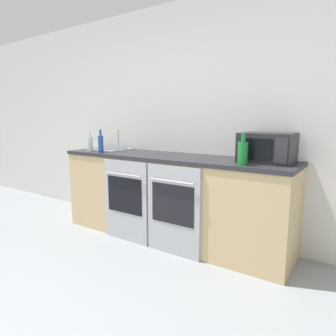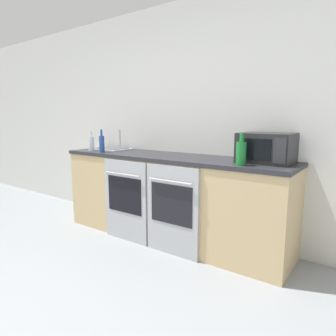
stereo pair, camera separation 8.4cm
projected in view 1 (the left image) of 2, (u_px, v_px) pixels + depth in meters
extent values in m
cube|color=silver|center=(187.00, 121.00, 3.43)|extent=(10.00, 0.06, 2.60)
cube|color=tan|center=(170.00, 199.00, 3.29)|extent=(2.60, 0.61, 0.89)
cube|color=#28282D|center=(170.00, 157.00, 3.22)|extent=(2.63, 0.64, 0.04)
cube|color=#A8AAAF|center=(126.00, 201.00, 3.23)|extent=(0.59, 0.03, 0.88)
cube|color=black|center=(124.00, 195.00, 3.21)|extent=(0.47, 0.01, 0.39)
cylinder|color=#A8AAAF|center=(122.00, 175.00, 3.15)|extent=(0.48, 0.02, 0.02)
cube|color=#A8AAAF|center=(173.00, 211.00, 2.89)|extent=(0.59, 0.03, 0.88)
cube|color=black|center=(172.00, 204.00, 2.87)|extent=(0.47, 0.01, 0.39)
cylinder|color=#A8AAAF|center=(171.00, 181.00, 2.81)|extent=(0.48, 0.02, 0.02)
cube|color=#232326|center=(267.00, 148.00, 2.69)|extent=(0.46, 0.38, 0.27)
cube|color=black|center=(256.00, 149.00, 2.56)|extent=(0.28, 0.01, 0.18)
cube|color=#2D2D33|center=(281.00, 151.00, 2.45)|extent=(0.10, 0.01, 0.21)
cylinder|color=#19722D|center=(243.00, 154.00, 2.54)|extent=(0.09, 0.09, 0.20)
cylinder|color=#19722D|center=(244.00, 137.00, 2.51)|extent=(0.04, 0.04, 0.08)
cylinder|color=#234793|center=(101.00, 144.00, 3.48)|extent=(0.06, 0.06, 0.19)
cylinder|color=#234793|center=(100.00, 133.00, 3.45)|extent=(0.03, 0.03, 0.07)
cylinder|color=silver|center=(90.00, 144.00, 3.62)|extent=(0.07, 0.07, 0.17)
cylinder|color=silver|center=(89.00, 134.00, 3.60)|extent=(0.03, 0.03, 0.07)
cube|color=#B7BABF|center=(111.00, 149.00, 3.78)|extent=(0.44, 0.36, 0.01)
cube|color=#4C4F54|center=(111.00, 148.00, 3.78)|extent=(0.35, 0.26, 0.01)
cylinder|color=#B7BABF|center=(118.00, 139.00, 3.88)|extent=(0.02, 0.02, 0.24)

